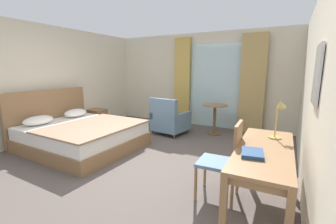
{
  "coord_description": "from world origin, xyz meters",
  "views": [
    {
      "loc": [
        2.28,
        -2.91,
        1.59
      ],
      "look_at": [
        0.42,
        0.52,
        0.83
      ],
      "focal_mm": 24.1,
      "sensor_mm": 36.0,
      "label": 1
    }
  ],
  "objects": [
    {
      "name": "ground",
      "position": [
        0.0,
        0.0,
        -0.05
      ],
      "size": [
        5.65,
        6.72,
        0.1
      ],
      "primitive_type": "cube",
      "color": "#564C47"
    },
    {
      "name": "wall_back",
      "position": [
        0.0,
        3.1,
        1.26
      ],
      "size": [
        5.25,
        0.12,
        2.53
      ],
      "primitive_type": "cube",
      "color": "beige",
      "rests_on": "ground"
    },
    {
      "name": "wall_left",
      "position": [
        -2.57,
        0.0,
        1.26
      ],
      "size": [
        0.12,
        6.32,
        2.53
      ],
      "primitive_type": "cube",
      "color": "beige",
      "rests_on": "ground"
    },
    {
      "name": "wall_right",
      "position": [
        2.57,
        0.0,
        1.26
      ],
      "size": [
        0.12,
        6.32,
        2.53
      ],
      "primitive_type": "cube",
      "color": "beige",
      "rests_on": "ground"
    },
    {
      "name": "balcony_glass_door",
      "position": [
        0.52,
        3.02,
        1.11
      ],
      "size": [
        1.44,
        0.02,
        2.22
      ],
      "primitive_type": "cube",
      "color": "silver",
      "rests_on": "ground"
    },
    {
      "name": "curtain_panel_left",
      "position": [
        -0.42,
        2.92,
        1.2
      ],
      "size": [
        0.45,
        0.1,
        2.41
      ],
      "primitive_type": "cube",
      "color": "tan",
      "rests_on": "ground"
    },
    {
      "name": "curtain_panel_right",
      "position": [
        1.46,
        2.92,
        1.2
      ],
      "size": [
        0.59,
        0.1,
        2.41
      ],
      "primitive_type": "cube",
      "color": "tan",
      "rests_on": "ground"
    },
    {
      "name": "bed",
      "position": [
        -1.37,
        0.1,
        0.28
      ],
      "size": [
        2.15,
        1.88,
        1.13
      ],
      "color": "olive",
      "rests_on": "ground"
    },
    {
      "name": "nightstand",
      "position": [
        -2.28,
        1.42,
        0.25
      ],
      "size": [
        0.47,
        0.41,
        0.5
      ],
      "color": "olive",
      "rests_on": "ground"
    },
    {
      "name": "writing_desk",
      "position": [
        2.1,
        -0.4,
        0.66
      ],
      "size": [
        0.59,
        1.58,
        0.75
      ],
      "color": "olive",
      "rests_on": "ground"
    },
    {
      "name": "desk_chair",
      "position": [
        1.68,
        -0.35,
        0.53
      ],
      "size": [
        0.49,
        0.44,
        0.98
      ],
      "color": "slate",
      "rests_on": "ground"
    },
    {
      "name": "desk_lamp",
      "position": [
        2.19,
        0.06,
        1.05
      ],
      "size": [
        0.17,
        0.19,
        0.48
      ],
      "color": "tan",
      "rests_on": "writing_desk"
    },
    {
      "name": "closed_book",
      "position": [
        2.01,
        -0.68,
        0.77
      ],
      "size": [
        0.24,
        0.31,
        0.04
      ],
      "primitive_type": "cube",
      "rotation": [
        0.0,
        0.0,
        0.17
      ],
      "color": "navy",
      "rests_on": "writing_desk"
    },
    {
      "name": "armchair_by_window",
      "position": [
        -0.24,
        1.8,
        0.35
      ],
      "size": [
        0.83,
        0.83,
        0.9
      ],
      "color": "slate",
      "rests_on": "ground"
    },
    {
      "name": "round_cafe_table",
      "position": [
        0.73,
        2.33,
        0.53
      ],
      "size": [
        0.59,
        0.59,
        0.73
      ],
      "color": "olive",
      "rests_on": "ground"
    },
    {
      "name": "wall_mirror",
      "position": [
        2.49,
        -0.4,
        1.53
      ],
      "size": [
        0.02,
        0.45,
        0.55
      ],
      "color": "silver"
    }
  ]
}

